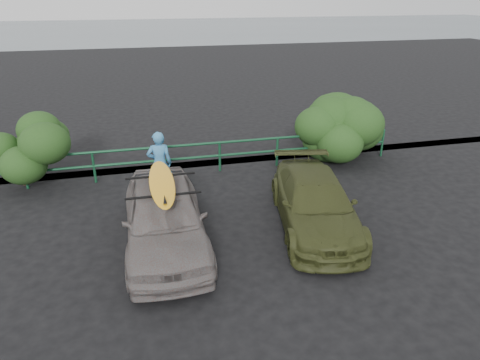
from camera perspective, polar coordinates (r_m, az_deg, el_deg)
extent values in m
plane|color=black|center=(9.91, -2.79, -10.25)|extent=(80.00, 80.00, 0.00)
plane|color=#525E65|center=(68.30, -12.98, 18.78)|extent=(200.00, 200.00, 0.00)
imported|color=slate|center=(10.05, -10.02, -4.86)|extent=(1.88, 4.60, 1.56)
imported|color=#383E1B|center=(10.97, 9.98, -2.99)|extent=(2.65, 4.79, 1.31)
imported|color=teal|center=(12.60, -10.65, 2.16)|extent=(0.72, 0.49, 1.93)
ellipsoid|color=#EFA419|center=(9.66, -10.39, -0.32)|extent=(0.58, 2.68, 0.08)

